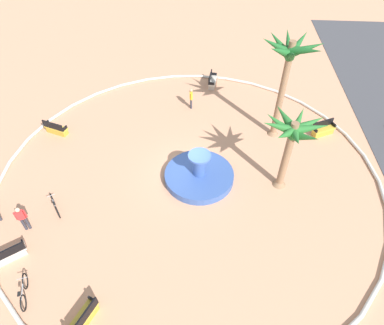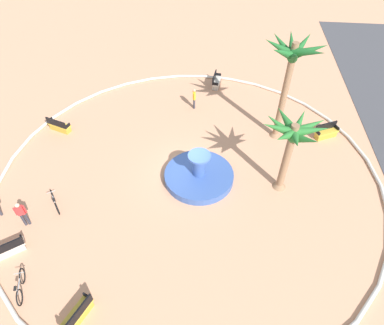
{
  "view_description": "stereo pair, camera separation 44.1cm",
  "coord_description": "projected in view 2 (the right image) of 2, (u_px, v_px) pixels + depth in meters",
  "views": [
    {
      "loc": [
        13.63,
        1.16,
        14.37
      ],
      "look_at": [
        0.13,
        0.19,
        1.0
      ],
      "focal_mm": 30.97,
      "sensor_mm": 36.0,
      "label": 1
    },
    {
      "loc": [
        13.59,
        1.6,
        14.37
      ],
      "look_at": [
        0.13,
        0.19,
        1.0
      ],
      "focal_mm": 30.97,
      "sensor_mm": 36.0,
      "label": 2
    }
  ],
  "objects": [
    {
      "name": "bicycle_red_frame",
      "position": [
        55.0,
        202.0,
        17.76
      ],
      "size": [
        1.43,
        1.05,
        0.94
      ],
      "color": "black",
      "rests_on": "ground"
    },
    {
      "name": "fountain",
      "position": [
        199.0,
        175.0,
        19.27
      ],
      "size": [
        4.03,
        4.03,
        1.91
      ],
      "color": "#38569E",
      "rests_on": "ground"
    },
    {
      "name": "bench_southeast",
      "position": [
        59.0,
        126.0,
        22.44
      ],
      "size": [
        0.99,
        1.68,
        1.0
      ],
      "color": "gold",
      "rests_on": "ground"
    },
    {
      "name": "bench_west",
      "position": [
        7.0,
        250.0,
        15.75
      ],
      "size": [
        1.38,
        1.57,
        1.0
      ],
      "color": "beige",
      "rests_on": "ground"
    },
    {
      "name": "bench_southwest",
      "position": [
        77.0,
        315.0,
        13.59
      ],
      "size": [
        1.67,
        1.08,
        1.0
      ],
      "color": "gold",
      "rests_on": "ground"
    },
    {
      "name": "palm_tree_by_curb",
      "position": [
        291.0,
        62.0,
        18.57
      ],
      "size": [
        3.42,
        3.56,
        6.76
      ],
      "color": "#8E6B4C",
      "rests_on": "ground"
    },
    {
      "name": "person_pedestrian_stroll",
      "position": [
        194.0,
        97.0,
        23.95
      ],
      "size": [
        0.53,
        0.25,
        1.59
      ],
      "color": "#33333D",
      "rests_on": "ground"
    },
    {
      "name": "person_cyclist_photo",
      "position": [
        22.0,
        213.0,
        16.54
      ],
      "size": [
        0.33,
        0.49,
        1.68
      ],
      "color": "#33333D",
      "rests_on": "ground"
    },
    {
      "name": "bicycle_by_lamppost",
      "position": [
        21.0,
        286.0,
        14.43
      ],
      "size": [
        1.64,
        0.68,
        0.94
      ],
      "color": "black",
      "rests_on": "ground"
    },
    {
      "name": "ground_plane",
      "position": [
        189.0,
        173.0,
        19.83
      ],
      "size": [
        80.0,
        80.0,
        0.0
      ],
      "primitive_type": "plane",
      "color": "tan"
    },
    {
      "name": "bench_north",
      "position": [
        326.0,
        133.0,
        21.96
      ],
      "size": [
        1.15,
        1.66,
        1.0
      ],
      "color": "gold",
      "rests_on": "ground"
    },
    {
      "name": "palm_tree_near_fountain",
      "position": [
        292.0,
        137.0,
        16.44
      ],
      "size": [
        3.25,
        3.32,
        4.73
      ],
      "color": "#8E6B4C",
      "rests_on": "ground"
    },
    {
      "name": "plaza_curb",
      "position": [
        189.0,
        171.0,
        19.76
      ],
      "size": [
        22.34,
        22.34,
        0.2
      ],
      "primitive_type": "torus",
      "color": "silver",
      "rests_on": "ground"
    },
    {
      "name": "bench_east",
      "position": [
        216.0,
        82.0,
        26.49
      ],
      "size": [
        1.65,
        0.68,
        1.0
      ],
      "color": "beige",
      "rests_on": "ground"
    }
  ]
}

